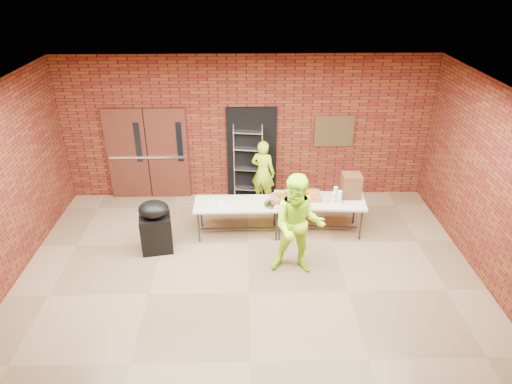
# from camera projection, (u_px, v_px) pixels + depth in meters

# --- Properties ---
(room) EXTENTS (8.08, 7.08, 3.28)m
(room) POSITION_uv_depth(u_px,v_px,m) (248.00, 209.00, 6.82)
(room) COLOR brown
(room) RESTS_ON ground
(double_doors) EXTENTS (1.78, 0.12, 2.10)m
(double_doors) POSITION_uv_depth(u_px,v_px,m) (148.00, 154.00, 10.07)
(double_doors) COLOR #491D14
(double_doors) RESTS_ON room
(dark_doorway) EXTENTS (1.10, 0.06, 2.10)m
(dark_doorway) POSITION_uv_depth(u_px,v_px,m) (252.00, 153.00, 10.14)
(dark_doorway) COLOR black
(dark_doorway) RESTS_ON room
(bronze_plaque) EXTENTS (0.85, 0.04, 0.70)m
(bronze_plaque) POSITION_uv_depth(u_px,v_px,m) (334.00, 131.00, 9.94)
(bronze_plaque) COLOR #442F1B
(bronze_plaque) RESTS_ON room
(wire_rack) EXTENTS (0.66, 0.31, 1.74)m
(wire_rack) POSITION_uv_depth(u_px,v_px,m) (248.00, 163.00, 10.10)
(wire_rack) COLOR silver
(wire_rack) RESTS_ON room
(table_left) EXTENTS (1.68, 0.71, 0.69)m
(table_left) POSITION_uv_depth(u_px,v_px,m) (237.00, 206.00, 8.88)
(table_left) COLOR #C5B297
(table_left) RESTS_ON room
(table_right) EXTENTS (1.83, 0.88, 0.73)m
(table_right) POSITION_uv_depth(u_px,v_px,m) (319.00, 203.00, 8.91)
(table_right) COLOR #C5B297
(table_right) RESTS_ON room
(basket_bananas) EXTENTS (0.41, 0.32, 0.13)m
(basket_bananas) POSITION_uv_depth(u_px,v_px,m) (282.00, 198.00, 8.82)
(basket_bananas) COLOR olive
(basket_bananas) RESTS_ON table_right
(basket_oranges) EXTENTS (0.48, 0.37, 0.15)m
(basket_oranges) POSITION_uv_depth(u_px,v_px,m) (308.00, 196.00, 8.90)
(basket_oranges) COLOR olive
(basket_oranges) RESTS_ON table_right
(basket_apples) EXTENTS (0.48, 0.38, 0.15)m
(basket_apples) POSITION_uv_depth(u_px,v_px,m) (294.00, 201.00, 8.69)
(basket_apples) COLOR olive
(basket_apples) RESTS_ON table_right
(muffin_tray) EXTENTS (0.37, 0.37, 0.09)m
(muffin_tray) POSITION_uv_depth(u_px,v_px,m) (273.00, 203.00, 8.78)
(muffin_tray) COLOR #194F15
(muffin_tray) RESTS_ON table_left
(napkin_box) EXTENTS (0.16, 0.11, 0.05)m
(napkin_box) POSITION_uv_depth(u_px,v_px,m) (222.00, 203.00, 8.79)
(napkin_box) COLOR silver
(napkin_box) RESTS_ON table_left
(coffee_dispenser) EXTENTS (0.37, 0.33, 0.48)m
(coffee_dispenser) POSITION_uv_depth(u_px,v_px,m) (351.00, 186.00, 8.89)
(coffee_dispenser) COLOR #50331B
(coffee_dispenser) RESTS_ON table_right
(cup_stack_front) EXTENTS (0.08, 0.08, 0.23)m
(cup_stack_front) POSITION_uv_depth(u_px,v_px,m) (333.00, 198.00, 8.72)
(cup_stack_front) COLOR silver
(cup_stack_front) RESTS_ON table_right
(cup_stack_mid) EXTENTS (0.09, 0.09, 0.27)m
(cup_stack_mid) POSITION_uv_depth(u_px,v_px,m) (339.00, 197.00, 8.69)
(cup_stack_mid) COLOR silver
(cup_stack_mid) RESTS_ON table_right
(cup_stack_back) EXTENTS (0.08, 0.08, 0.24)m
(cup_stack_back) POSITION_uv_depth(u_px,v_px,m) (335.00, 192.00, 8.90)
(cup_stack_back) COLOR silver
(cup_stack_back) RESTS_ON table_right
(covered_grill) EXTENTS (0.64, 0.56, 1.03)m
(covered_grill) POSITION_uv_depth(u_px,v_px,m) (156.00, 226.00, 8.44)
(covered_grill) COLOR black
(covered_grill) RESTS_ON room
(volunteer_woman) EXTENTS (0.63, 0.53, 1.47)m
(volunteer_woman) POSITION_uv_depth(u_px,v_px,m) (263.00, 172.00, 9.97)
(volunteer_woman) COLOR #B6FD1C
(volunteer_woman) RESTS_ON room
(volunteer_man) EXTENTS (0.99, 0.82, 1.85)m
(volunteer_man) POSITION_uv_depth(u_px,v_px,m) (298.00, 225.00, 7.69)
(volunteer_man) COLOR #B6FD1C
(volunteer_man) RESTS_ON room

